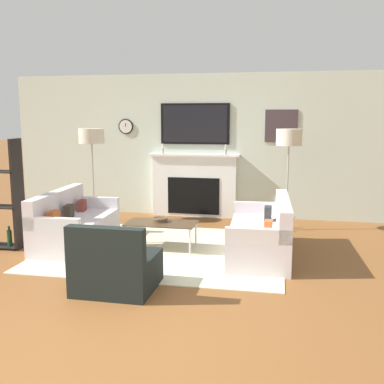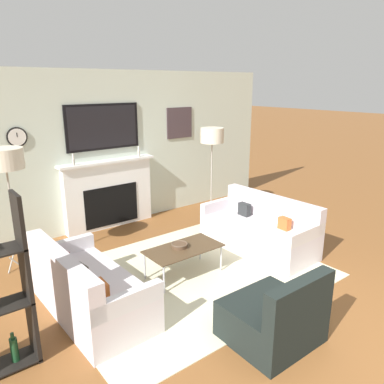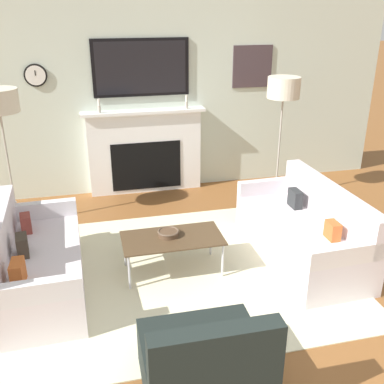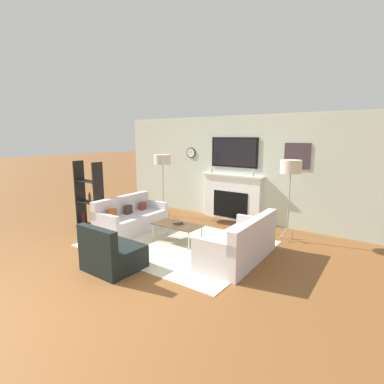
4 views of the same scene
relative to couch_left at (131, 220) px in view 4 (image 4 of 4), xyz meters
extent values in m
plane|color=brown|center=(1.40, -2.59, -0.29)|extent=(60.00, 60.00, 0.00)
cube|color=silver|center=(1.40, 2.40, 1.06)|extent=(7.27, 0.07, 2.70)
cube|color=white|center=(1.40, 2.29, 0.30)|extent=(1.61, 0.16, 1.16)
cube|color=black|center=(1.40, 2.20, 0.12)|extent=(1.00, 0.01, 0.70)
cube|color=white|center=(1.40, 2.27, 0.90)|extent=(1.73, 0.22, 0.04)
cylinder|color=#B2AD9E|center=(0.79, 2.24, 0.97)|extent=(0.04, 0.04, 0.10)
cylinder|color=white|center=(0.79, 2.24, 1.06)|extent=(0.03, 0.03, 0.09)
cylinder|color=#B2AD9E|center=(2.00, 2.24, 0.97)|extent=(0.04, 0.04, 0.10)
cylinder|color=white|center=(2.00, 2.24, 1.06)|extent=(0.03, 0.03, 0.09)
cube|color=black|center=(1.40, 2.36, 1.48)|extent=(1.32, 0.04, 0.77)
cube|color=black|center=(1.40, 2.34, 1.48)|extent=(1.23, 0.01, 0.69)
cylinder|color=black|center=(0.02, 2.35, 1.43)|extent=(0.29, 0.02, 0.29)
cylinder|color=silver|center=(0.02, 2.34, 1.43)|extent=(0.25, 0.00, 0.25)
cube|color=black|center=(0.02, 2.34, 1.46)|extent=(0.01, 0.00, 0.06)
cube|color=#413338|center=(3.00, 2.36, 1.45)|extent=(0.59, 0.02, 0.59)
cube|color=beige|center=(1.40, 0.00, -0.28)|extent=(3.39, 2.69, 0.01)
cube|color=silver|center=(0.05, 0.00, -0.08)|extent=(0.83, 1.68, 0.41)
cube|color=silver|center=(-0.26, -0.01, 0.32)|extent=(0.21, 1.66, 0.39)
cube|color=silver|center=(0.03, 0.78, 0.22)|extent=(0.79, 0.12, 0.18)
cube|color=silver|center=(0.07, -0.77, 0.22)|extent=(0.79, 0.12, 0.18)
cube|color=brown|center=(-0.08, 0.48, 0.22)|extent=(0.12, 0.19, 0.18)
cube|color=#393026|center=(-0.07, 0.00, 0.23)|extent=(0.12, 0.21, 0.19)
cube|color=#B05524|center=(-0.05, -0.49, 0.23)|extent=(0.11, 0.21, 0.21)
cube|color=silver|center=(2.74, 0.00, -0.08)|extent=(0.85, 1.80, 0.41)
cube|color=silver|center=(3.06, 0.01, 0.32)|extent=(0.22, 1.78, 0.39)
cube|color=silver|center=(2.77, -0.83, 0.22)|extent=(0.80, 0.13, 0.18)
cube|color=silver|center=(2.71, 0.84, 0.22)|extent=(0.80, 0.13, 0.18)
cube|color=#B35727|center=(2.88, -0.39, 0.22)|extent=(0.11, 0.18, 0.18)
cube|color=#292B2C|center=(2.85, 0.40, 0.23)|extent=(0.10, 0.20, 0.20)
cube|color=black|center=(1.25, -1.53, -0.09)|extent=(0.85, 0.79, 0.39)
cube|color=black|center=(1.25, -1.85, 0.30)|extent=(0.85, 0.15, 0.39)
cube|color=#4C3823|center=(1.35, 0.03, 0.10)|extent=(1.01, 0.52, 0.02)
cylinder|color=#B7B7BC|center=(0.88, -0.19, -0.10)|extent=(0.02, 0.02, 0.38)
cylinder|color=#B7B7BC|center=(1.81, -0.19, -0.10)|extent=(0.02, 0.02, 0.38)
cylinder|color=#B7B7BC|center=(0.88, 0.25, -0.10)|extent=(0.02, 0.02, 0.38)
cylinder|color=#B7B7BC|center=(1.81, 0.25, -0.10)|extent=(0.02, 0.02, 0.38)
cylinder|color=#513A28|center=(1.31, 0.08, 0.14)|extent=(0.21, 0.21, 0.05)
torus|color=brown|center=(1.31, 0.08, 0.16)|extent=(0.22, 0.22, 0.02)
cylinder|color=#9E998E|center=(-0.23, 1.57, -0.16)|extent=(0.09, 0.23, 0.27)
cylinder|color=#9E998E|center=(-0.42, 1.61, -0.16)|extent=(0.17, 0.19, 0.27)
cylinder|color=#9E998E|center=(-0.36, 1.43, -0.16)|extent=(0.23, 0.07, 0.27)
cylinder|color=#9E998E|center=(-0.34, 1.54, 0.56)|extent=(0.02, 0.02, 1.17)
cylinder|color=beige|center=(-0.34, 1.54, 1.27)|extent=(0.45, 0.45, 0.27)
cylinder|color=#9E998E|center=(3.24, 1.57, -0.16)|extent=(0.09, 0.23, 0.27)
cylinder|color=#9E998E|center=(3.05, 1.61, -0.16)|extent=(0.17, 0.19, 0.27)
cylinder|color=#9E998E|center=(3.11, 1.43, -0.16)|extent=(0.23, 0.07, 0.27)
cylinder|color=#9E998E|center=(3.13, 1.54, 0.56)|extent=(0.02, 0.02, 1.17)
cylinder|color=beige|center=(3.13, 1.54, 1.28)|extent=(0.42, 0.42, 0.27)
cube|color=black|center=(-1.40, -0.33, 0.51)|extent=(0.04, 0.28, 1.60)
cube|color=black|center=(-0.67, -0.33, 0.51)|extent=(0.04, 0.28, 1.60)
cube|color=black|center=(-1.04, -0.33, -0.26)|extent=(0.76, 0.28, 0.02)
cube|color=black|center=(-1.04, -0.33, 0.33)|extent=(0.76, 0.28, 0.01)
cube|color=black|center=(-1.04, -0.33, 0.84)|extent=(0.76, 0.28, 0.02)
cylinder|color=#194223|center=(-0.85, -0.34, -0.13)|extent=(0.07, 0.07, 0.23)
cylinder|color=#194223|center=(-0.85, -0.34, 0.01)|extent=(0.03, 0.03, 0.06)
cylinder|color=brown|center=(-1.06, -0.31, 0.43)|extent=(0.07, 0.07, 0.19)
cylinder|color=brown|center=(-1.06, -0.31, 0.55)|extent=(0.03, 0.03, 0.05)
cylinder|color=#3D1919|center=(-1.29, -0.37, -0.13)|extent=(0.06, 0.06, 0.24)
cylinder|color=#3D1919|center=(-1.29, -0.37, 0.02)|extent=(0.03, 0.03, 0.06)
camera|label=1|loc=(2.99, -6.06, 1.62)|focal=42.00mm
camera|label=2|loc=(-1.35, -3.58, 2.18)|focal=35.00mm
camera|label=3|loc=(0.61, -3.88, 2.28)|focal=42.00mm
camera|label=4|loc=(5.05, -4.58, 1.89)|focal=28.00mm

